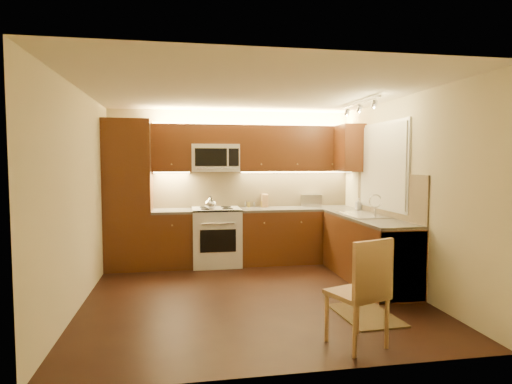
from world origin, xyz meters
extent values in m
cube|color=black|center=(0.00, 0.00, 0.00)|extent=(4.00, 4.00, 0.01)
cube|color=beige|center=(0.00, 0.00, 2.50)|extent=(4.00, 4.00, 0.01)
cube|color=beige|center=(0.00, 2.00, 1.25)|extent=(4.00, 0.01, 2.50)
cube|color=beige|center=(0.00, -2.00, 1.25)|extent=(4.00, 0.01, 2.50)
cube|color=beige|center=(-2.00, 0.00, 1.25)|extent=(0.01, 4.00, 2.50)
cube|color=beige|center=(2.00, 0.00, 1.25)|extent=(0.01, 4.00, 2.50)
cube|color=#4B2610|center=(-1.65, 1.70, 1.15)|extent=(0.70, 0.60, 2.30)
cube|color=#4B2610|center=(-0.99, 1.70, 0.43)|extent=(0.62, 0.60, 0.86)
cube|color=#3E3A38|center=(-0.99, 1.70, 0.88)|extent=(0.62, 0.60, 0.04)
cube|color=#4B2610|center=(1.04, 1.70, 0.43)|extent=(1.92, 0.60, 0.86)
cube|color=#3E3A38|center=(1.04, 1.70, 0.88)|extent=(1.92, 0.60, 0.04)
cube|color=#4B2610|center=(1.70, 0.40, 0.43)|extent=(0.60, 2.00, 0.86)
cube|color=#3E3A38|center=(1.70, 0.40, 0.88)|extent=(0.60, 2.00, 0.04)
cube|color=silver|center=(1.70, -0.30, 0.43)|extent=(0.58, 0.60, 0.84)
cube|color=tan|center=(0.35, 1.99, 1.20)|extent=(3.30, 0.02, 0.60)
cube|color=tan|center=(1.99, 0.40, 1.20)|extent=(0.02, 2.00, 0.60)
cube|color=#4B2610|center=(-0.99, 1.82, 1.88)|extent=(0.62, 0.35, 0.75)
cube|color=#4B2610|center=(1.04, 1.82, 1.88)|extent=(1.92, 0.35, 0.75)
cube|color=#4B2610|center=(-0.30, 1.82, 2.09)|extent=(0.76, 0.35, 0.31)
cube|color=#4B2610|center=(1.82, 1.40, 1.88)|extent=(0.35, 0.50, 0.75)
cube|color=silver|center=(1.99, 0.55, 1.60)|extent=(0.03, 1.44, 1.24)
cube|color=silver|center=(1.97, 0.55, 1.60)|extent=(0.02, 1.36, 1.16)
cube|color=silver|center=(1.55, 0.40, 2.46)|extent=(0.04, 1.20, 0.03)
cube|color=silver|center=(1.34, 1.86, 1.01)|extent=(0.42, 0.36, 0.21)
cube|color=#AC784D|center=(0.53, 1.89, 1.01)|extent=(0.10, 0.16, 0.22)
cylinder|color=silver|center=(0.22, 1.94, 0.95)|extent=(0.05, 0.05, 0.10)
cylinder|color=olive|center=(0.26, 1.90, 0.94)|extent=(0.05, 0.05, 0.09)
cylinder|color=silver|center=(0.36, 1.92, 0.94)|extent=(0.06, 0.06, 0.09)
cylinder|color=olive|center=(0.48, 1.87, 0.95)|extent=(0.05, 0.05, 0.10)
imported|color=#B5B5B9|center=(1.94, 1.28, 0.99)|extent=(0.08, 0.08, 0.18)
cube|color=black|center=(1.10, -0.90, 0.01)|extent=(0.61, 0.87, 0.01)
camera|label=1|loc=(-0.85, -5.15, 1.65)|focal=30.15mm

